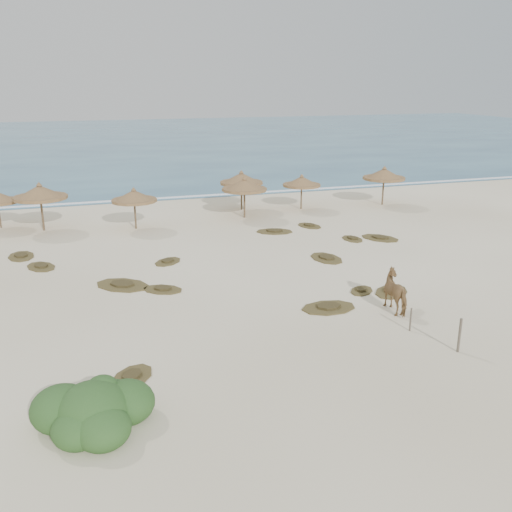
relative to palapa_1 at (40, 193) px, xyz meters
The scene contains 27 objects.
ground 20.75m from the palapa_1, 59.81° to the right, with size 160.00×160.00×0.00m, color #F7EDCB.
ocean 58.18m from the palapa_1, 79.73° to the left, with size 200.00×100.00×0.01m, color #255270.
foam_line 13.44m from the palapa_1, 38.35° to the left, with size 70.00×0.60×0.01m, color white.
palapa_1 is the anchor object (origin of this frame).
palapa_2 5.98m from the palapa_1, 13.17° to the right, with size 3.94×3.94×2.78m.
palapa_3 13.61m from the palapa_1, ahead, with size 3.21×3.21×2.99m.
palapa_4 14.26m from the palapa_1, ahead, with size 3.92×3.92×3.02m.
palapa_5 18.56m from the palapa_1, ahead, with size 3.47×3.47×2.68m.
palapa_6 25.25m from the palapa_1, ahead, with size 3.93×3.93×3.07m.
horse 24.21m from the palapa_1, 51.84° to the right, with size 0.92×2.01×1.70m, color #9B7246.
fence_post_near 27.60m from the palapa_1, 56.97° to the right, with size 0.10×0.10×1.31m, color brown.
fence_post_far 25.48m from the palapa_1, 55.63° to the right, with size 0.07×0.07×0.96m, color brown.
bush 24.12m from the palapa_1, 84.74° to the right, with size 3.51×3.09×1.57m.
scrub_1 13.16m from the palapa_1, 72.09° to the right, with size 3.27×3.16×0.16m.
scrub_2 14.86m from the palapa_1, 66.97° to the right, with size 2.28×2.07×0.16m.
scrub_3 19.05m from the palapa_1, 36.86° to the right, with size 1.78×2.48×0.16m.
scrub_4 23.36m from the palapa_1, 47.04° to the right, with size 2.48×2.39×0.16m.
scrub_5 21.90m from the palapa_1, 23.03° to the right, with size 2.67×2.88×0.16m.
scrub_6 6.41m from the palapa_1, 99.72° to the right, with size 1.60×2.26×0.16m.
scrub_7 20.19m from the palapa_1, 24.04° to the right, with size 1.17×1.74×0.16m.
scrub_9 21.82m from the palapa_1, 55.62° to the right, with size 2.45×1.60×0.16m.
scrub_10 17.74m from the palapa_1, 14.14° to the right, with size 1.78×2.20×0.16m.
scrub_11 21.83m from the palapa_1, 80.70° to the right, with size 2.00×2.15×0.16m.
scrub_12 22.13m from the palapa_1, 48.49° to the right, with size 1.72×1.71×0.16m.
scrub_13 11.69m from the palapa_1, 54.42° to the right, with size 2.06×2.07×0.16m.
scrub_14 8.50m from the palapa_1, 89.09° to the right, with size 2.02×2.37×0.16m.
scrub_15 15.34m from the palapa_1, 19.26° to the right, with size 2.74×2.22×0.16m.
Camera 1 is at (-8.03, -20.95, 9.49)m, focal length 40.00 mm.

